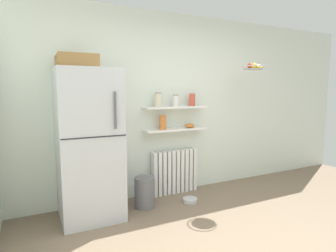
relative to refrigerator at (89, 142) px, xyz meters
The scene contains 14 objects.
ground_plane 1.93m from the refrigerator, 42.92° to the right, with size 7.04×7.04×0.00m, color #7A6651.
back_wall 1.36m from the refrigerator, 17.51° to the left, with size 7.04×0.10×2.60m, color silver.
refrigerator is the anchor object (origin of this frame).
radiator 1.43m from the refrigerator, 11.65° to the left, with size 0.70×0.12×0.64m.
wall_shelf_lower 1.29m from the refrigerator, 10.35° to the left, with size 0.95×0.22×0.03m, color white.
wall_shelf_upper 1.34m from the refrigerator, 10.35° to the left, with size 0.95×0.22×0.03m, color white.
storage_jar_0 1.13m from the refrigerator, 13.06° to the left, with size 0.10×0.10×0.20m.
storage_jar_1 1.37m from the refrigerator, 10.35° to the left, with size 0.09×0.09×0.17m.
storage_jar_2 1.63m from the refrigerator, ahead, with size 0.09×0.09×0.19m.
vase 1.11m from the refrigerator, 12.26° to the left, with size 0.09×0.09×0.20m, color #CC7033.
shelf_bowl 1.53m from the refrigerator, ahead, with size 0.14×0.14×0.06m, color orange.
trash_bin 0.99m from the refrigerator, ahead, with size 0.27×0.27×0.40m, color slate.
pet_food_bowl 1.58m from the refrigerator, ahead, with size 0.20×0.20×0.05m, color #B7B7BC.
hanging_fruit_basket 2.55m from the refrigerator, ahead, with size 0.33×0.33×0.10m.
Camera 1 is at (-1.84, -1.65, 1.51)m, focal length 30.03 mm.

